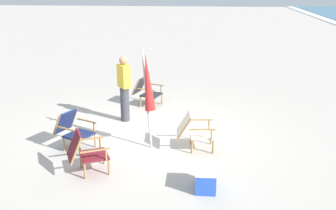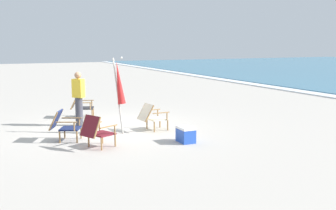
{
  "view_description": "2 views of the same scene",
  "coord_description": "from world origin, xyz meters",
  "px_view_note": "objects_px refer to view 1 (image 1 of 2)",
  "views": [
    {
      "loc": [
        8.31,
        1.19,
        3.44
      ],
      "look_at": [
        0.12,
        0.5,
        0.73
      ],
      "focal_mm": 42.0,
      "sensor_mm": 36.0,
      "label": 1
    },
    {
      "loc": [
        10.94,
        -3.18,
        2.48
      ],
      "look_at": [
        0.62,
        1.67,
        0.68
      ],
      "focal_mm": 42.0,
      "sensor_mm": 36.0,
      "label": 2
    }
  ],
  "objects_px": {
    "beach_chair_mid_center": "(194,130)",
    "person_near_chairs": "(124,88)",
    "umbrella_furled_red": "(148,83)",
    "cooler_box": "(206,178)",
    "beach_chair_front_right": "(146,90)",
    "beach_chair_front_left": "(73,129)",
    "beach_chair_back_left": "(85,151)"
  },
  "relations": [
    {
      "from": "beach_chair_mid_center",
      "to": "person_near_chairs",
      "type": "bearing_deg",
      "value": -131.79
    },
    {
      "from": "beach_chair_mid_center",
      "to": "umbrella_furled_red",
      "type": "relative_size",
      "value": 0.38
    },
    {
      "from": "person_near_chairs",
      "to": "cooler_box",
      "type": "distance_m",
      "value": 3.79
    },
    {
      "from": "beach_chair_front_right",
      "to": "person_near_chairs",
      "type": "height_order",
      "value": "person_near_chairs"
    },
    {
      "from": "beach_chair_front_right",
      "to": "person_near_chairs",
      "type": "bearing_deg",
      "value": -15.26
    },
    {
      "from": "cooler_box",
      "to": "beach_chair_front_right",
      "type": "bearing_deg",
      "value": -159.95
    },
    {
      "from": "beach_chair_front_left",
      "to": "cooler_box",
      "type": "bearing_deg",
      "value": 61.89
    },
    {
      "from": "umbrella_furled_red",
      "to": "cooler_box",
      "type": "bearing_deg",
      "value": 35.46
    },
    {
      "from": "cooler_box",
      "to": "person_near_chairs",
      "type": "bearing_deg",
      "value": -148.1
    },
    {
      "from": "beach_chair_front_right",
      "to": "cooler_box",
      "type": "height_order",
      "value": "beach_chair_front_right"
    },
    {
      "from": "beach_chair_mid_center",
      "to": "cooler_box",
      "type": "distance_m",
      "value": 1.66
    },
    {
      "from": "umbrella_furled_red",
      "to": "beach_chair_mid_center",
      "type": "bearing_deg",
      "value": 87.39
    },
    {
      "from": "beach_chair_front_right",
      "to": "cooler_box",
      "type": "distance_m",
      "value": 4.75
    },
    {
      "from": "beach_chair_front_right",
      "to": "person_near_chairs",
      "type": "xyz_separation_m",
      "value": [
        1.28,
        -0.35,
        0.41
      ]
    },
    {
      "from": "person_near_chairs",
      "to": "beach_chair_front_left",
      "type": "bearing_deg",
      "value": -24.26
    },
    {
      "from": "beach_chair_front_right",
      "to": "umbrella_furled_red",
      "type": "relative_size",
      "value": 0.42
    },
    {
      "from": "beach_chair_back_left",
      "to": "umbrella_furled_red",
      "type": "relative_size",
      "value": 0.42
    },
    {
      "from": "beach_chair_front_right",
      "to": "beach_chair_back_left",
      "type": "relative_size",
      "value": 1.0
    },
    {
      "from": "beach_chair_mid_center",
      "to": "beach_chair_back_left",
      "type": "height_order",
      "value": "beach_chair_back_left"
    },
    {
      "from": "beach_chair_front_left",
      "to": "beach_chair_front_right",
      "type": "bearing_deg",
      "value": 159.47
    },
    {
      "from": "beach_chair_front_right",
      "to": "cooler_box",
      "type": "xyz_separation_m",
      "value": [
        4.46,
        1.63,
        -0.22
      ]
    },
    {
      "from": "beach_chair_front_right",
      "to": "umbrella_furled_red",
      "type": "height_order",
      "value": "umbrella_furled_red"
    },
    {
      "from": "beach_chair_back_left",
      "to": "person_near_chairs",
      "type": "height_order",
      "value": "person_near_chairs"
    },
    {
      "from": "beach_chair_front_left",
      "to": "beach_chair_mid_center",
      "type": "distance_m",
      "value": 2.51
    },
    {
      "from": "umbrella_furled_red",
      "to": "person_near_chairs",
      "type": "height_order",
      "value": "umbrella_furled_red"
    },
    {
      "from": "beach_chair_mid_center",
      "to": "umbrella_furled_red",
      "type": "xyz_separation_m",
      "value": [
        -0.04,
        -0.95,
        0.96
      ]
    },
    {
      "from": "person_near_chairs",
      "to": "cooler_box",
      "type": "height_order",
      "value": "person_near_chairs"
    },
    {
      "from": "beach_chair_back_left",
      "to": "person_near_chairs",
      "type": "xyz_separation_m",
      "value": [
        -2.77,
        0.2,
        0.41
      ]
    },
    {
      "from": "beach_chair_front_left",
      "to": "beach_chair_mid_center",
      "type": "xyz_separation_m",
      "value": [
        -0.16,
        2.5,
        -0.0
      ]
    },
    {
      "from": "beach_chair_front_right",
      "to": "beach_chair_front_left",
      "type": "bearing_deg",
      "value": -20.53
    },
    {
      "from": "beach_chair_front_right",
      "to": "cooler_box",
      "type": "bearing_deg",
      "value": 20.05
    },
    {
      "from": "beach_chair_mid_center",
      "to": "beach_chair_front_right",
      "type": "height_order",
      "value": "beach_chair_front_right"
    }
  ]
}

